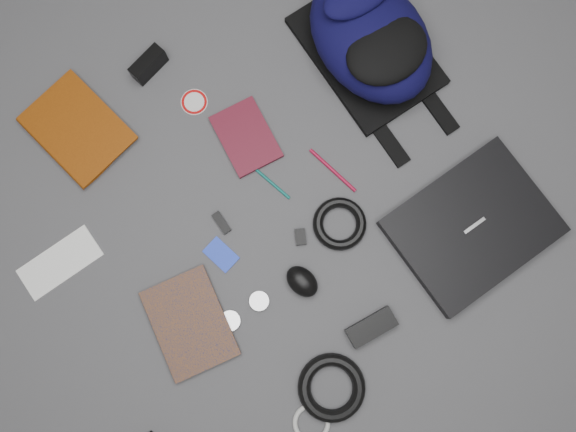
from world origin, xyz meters
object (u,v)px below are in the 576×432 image
compact_camera (149,65)px  backpack (371,38)px  power_brick (371,327)px  laptop (472,226)px  mouse (302,281)px  dvd_case (246,137)px  textbook_red (50,155)px  comic_book (157,338)px

compact_camera → backpack: bearing=-43.1°
power_brick → laptop: bearing=14.9°
compact_camera → power_brick: (0.15, -0.85, -0.01)m
backpack → mouse: size_ratio=4.69×
power_brick → compact_camera: bearing=101.0°
dvd_case → power_brick: power_brick is taller
laptop → power_brick: size_ratio=3.09×
backpack → dvd_case: 0.40m
textbook_red → mouse: mouse is taller
laptop → compact_camera: (-0.49, 0.77, 0.01)m
mouse → laptop: bearing=-28.1°
compact_camera → mouse: bearing=-102.3°
power_brick → dvd_case: bearing=93.8°
laptop → comic_book: 0.82m
textbook_red → dvd_case: 0.50m
dvd_case → power_brick: (0.02, -0.57, 0.01)m
compact_camera → mouse: size_ratio=1.13×
backpack → textbook_red: backpack is taller
textbook_red → power_brick: power_brick is taller
dvd_case → power_brick: bearing=-84.6°
textbook_red → mouse: size_ratio=2.91×
backpack → mouse: 0.62m
laptop → compact_camera: size_ratio=3.74×
backpack → dvd_case: bearing=-177.1°
compact_camera → power_brick: size_ratio=0.82×
comic_book → power_brick: 0.52m
laptop → power_brick: (-0.34, -0.08, -0.00)m
dvd_case → power_brick: 0.57m
compact_camera → textbook_red: bearing=176.0°
backpack → power_brick: size_ratio=3.42×
laptop → comic_book: laptop is taller
laptop → textbook_red: size_ratio=1.46×
backpack → textbook_red: bearing=165.5°
dvd_case → comic_book: bearing=-140.2°
textbook_red → compact_camera: 0.34m
comic_book → dvd_case: 0.54m
mouse → compact_camera: bearing=79.4°
backpack → compact_camera: 0.57m
textbook_red → compact_camera: size_ratio=2.57×
mouse → power_brick: 0.20m
compact_camera → mouse: compact_camera is taller
laptop → power_brick: laptop is taller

